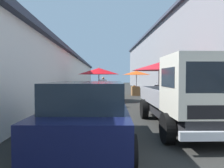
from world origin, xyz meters
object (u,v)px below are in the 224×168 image
delivery_truck (193,97)px  parked_scooter (157,92)px  fruit_stall_near_left (136,76)px  vendor_by_crates (103,85)px  fruit_stall_far_right (99,74)px  hatchback_car (88,113)px  fruit_stall_near_right (159,71)px  plastic_stool (120,101)px

delivery_truck → parked_scooter: size_ratio=2.94×
fruit_stall_near_left → vendor_by_crates: bearing=102.3°
fruit_stall_far_right → vendor_by_crates: size_ratio=1.67×
delivery_truck → parked_scooter: (10.36, -1.66, -0.59)m
hatchback_car → fruit_stall_far_right: bearing=-0.4°
fruit_stall_far_right → fruit_stall_near_right: size_ratio=0.95×
fruit_stall_near_right → fruit_stall_near_left: bearing=0.8°
fruit_stall_far_right → fruit_stall_near_right: fruit_stall_near_right is taller
hatchback_car → parked_scooter: (11.08, -4.38, -0.29)m
plastic_stool → fruit_stall_near_left: bearing=-15.5°
delivery_truck → plastic_stool: size_ratio=11.36×
fruit_stall_near_right → plastic_stool: size_ratio=6.38×
fruit_stall_near_left → plastic_stool: size_ratio=5.37×
delivery_truck → fruit_stall_near_right: bearing=-5.0°
plastic_stool → fruit_stall_far_right: bearing=21.5°
fruit_stall_far_right → fruit_stall_near_right: (-2.88, -3.13, 0.10)m
fruit_stall_near_left → vendor_by_crates: fruit_stall_near_left is taller
vendor_by_crates → parked_scooter: bearing=-109.0°
hatchback_car → delivery_truck: size_ratio=0.81×
fruit_stall_near_right → vendor_by_crates: (6.38, 2.87, -0.96)m
delivery_truck → plastic_stool: bearing=15.9°
hatchback_car → delivery_truck: 2.83m
fruit_stall_far_right → plastic_stool: (-2.81, -1.11, -1.44)m
hatchback_car → vendor_by_crates: size_ratio=2.53×
delivery_truck → fruit_stall_far_right: bearing=17.8°
fruit_stall_far_right → plastic_stool: fruit_stall_far_right is taller
fruit_stall_near_left → parked_scooter: (-2.00, -1.28, -1.17)m
hatchback_car → fruit_stall_near_left: bearing=-13.3°
delivery_truck → vendor_by_crates: 12.00m
vendor_by_crates → plastic_stool: (-6.31, -0.85, -0.58)m
fruit_stall_near_left → hatchback_car: (-13.08, 3.10, -0.88)m
fruit_stall_far_right → parked_scooter: (2.11, -4.31, -1.32)m
fruit_stall_near_right → vendor_by_crates: fruit_stall_near_right is taller
fruit_stall_near_right → hatchback_car: size_ratio=0.70×
fruit_stall_far_right → hatchback_car: size_ratio=0.66×
parked_scooter → fruit_stall_near_left: bearing=32.6°
fruit_stall_far_right → vendor_by_crates: fruit_stall_far_right is taller
hatchback_car → vendor_by_crates: (12.48, -0.32, 0.17)m
delivery_truck → fruit_stall_near_left: bearing=-1.8°
plastic_stool → parked_scooter: bearing=-33.1°
hatchback_car → parked_scooter: hatchback_car is taller
hatchback_car → delivery_truck: (0.73, -2.72, 0.30)m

